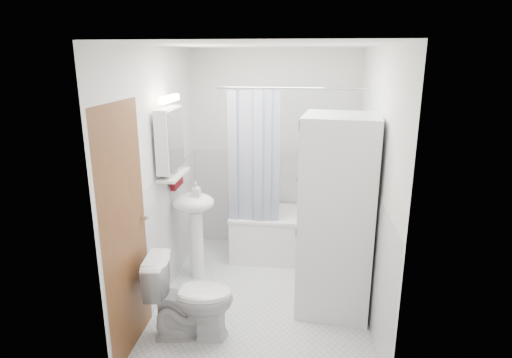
# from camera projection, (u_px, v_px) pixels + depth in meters

# --- Properties ---
(floor) EXTENTS (2.60, 2.60, 0.00)m
(floor) POSITION_uv_depth(u_px,v_px,m) (263.00, 295.00, 4.29)
(floor) COLOR silver
(floor) RESTS_ON ground
(room_walls) EXTENTS (2.60, 2.60, 2.60)m
(room_walls) POSITION_uv_depth(u_px,v_px,m) (264.00, 150.00, 3.88)
(room_walls) COLOR silver
(room_walls) RESTS_ON ground
(wainscot) EXTENTS (1.98, 2.58, 2.58)m
(wainscot) POSITION_uv_depth(u_px,v_px,m) (266.00, 229.00, 4.40)
(wainscot) COLOR white
(wainscot) RESTS_ON ground
(door) EXTENTS (0.05, 2.00, 2.00)m
(door) POSITION_uv_depth(u_px,v_px,m) (145.00, 218.00, 3.59)
(door) COLOR brown
(door) RESTS_ON ground
(bathtub) EXTENTS (1.43, 0.68, 0.55)m
(bathtub) POSITION_uv_depth(u_px,v_px,m) (293.00, 233.00, 5.05)
(bathtub) COLOR white
(bathtub) RESTS_ON ground
(tub_spout) EXTENTS (0.04, 0.12, 0.04)m
(tub_spout) POSITION_uv_depth(u_px,v_px,m) (311.00, 179.00, 5.19)
(tub_spout) COLOR silver
(tub_spout) RESTS_ON room_walls
(curtain_rod) EXTENTS (1.61, 0.02, 0.02)m
(curtain_rod) POSITION_uv_depth(u_px,v_px,m) (296.00, 88.00, 4.32)
(curtain_rod) COLOR silver
(curtain_rod) RESTS_ON room_walls
(shower_curtain) EXTENTS (0.55, 0.02, 1.45)m
(shower_curtain) POSITION_uv_depth(u_px,v_px,m) (253.00, 159.00, 4.57)
(shower_curtain) COLOR #132045
(shower_curtain) RESTS_ON curtain_rod
(sink) EXTENTS (0.44, 0.37, 1.04)m
(sink) POSITION_uv_depth(u_px,v_px,m) (194.00, 216.00, 4.47)
(sink) COLOR white
(sink) RESTS_ON ground
(medicine_cabinet) EXTENTS (0.13, 0.50, 0.71)m
(medicine_cabinet) POSITION_uv_depth(u_px,v_px,m) (170.00, 138.00, 4.05)
(medicine_cabinet) COLOR white
(medicine_cabinet) RESTS_ON room_walls
(shelf) EXTENTS (0.18, 0.54, 0.02)m
(shelf) POSITION_uv_depth(u_px,v_px,m) (174.00, 175.00, 4.15)
(shelf) COLOR silver
(shelf) RESTS_ON room_walls
(shower_caddy) EXTENTS (0.22, 0.06, 0.02)m
(shower_caddy) POSITION_uv_depth(u_px,v_px,m) (316.00, 157.00, 5.10)
(shower_caddy) COLOR silver
(shower_caddy) RESTS_ON room_walls
(towel) EXTENTS (0.07, 0.30, 0.73)m
(towel) POSITION_uv_depth(u_px,v_px,m) (175.00, 152.00, 4.35)
(towel) COLOR #5F0E0D
(towel) RESTS_ON room_walls
(washer_dryer) EXTENTS (0.73, 0.72, 1.83)m
(washer_dryer) POSITION_uv_depth(u_px,v_px,m) (337.00, 216.00, 3.86)
(washer_dryer) COLOR white
(washer_dryer) RESTS_ON ground
(toilet) EXTENTS (0.76, 0.47, 0.72)m
(toilet) POSITION_uv_depth(u_px,v_px,m) (191.00, 297.00, 3.59)
(toilet) COLOR white
(toilet) RESTS_ON ground
(soap_pump) EXTENTS (0.08, 0.17, 0.08)m
(soap_pump) POSITION_uv_depth(u_px,v_px,m) (196.00, 195.00, 4.34)
(soap_pump) COLOR gray
(soap_pump) RESTS_ON sink
(shelf_bottle) EXTENTS (0.07, 0.18, 0.07)m
(shelf_bottle) POSITION_uv_depth(u_px,v_px,m) (168.00, 174.00, 3.99)
(shelf_bottle) COLOR gray
(shelf_bottle) RESTS_ON shelf
(shelf_cup) EXTENTS (0.10, 0.09, 0.10)m
(shelf_cup) POSITION_uv_depth(u_px,v_px,m) (177.00, 166.00, 4.25)
(shelf_cup) COLOR gray
(shelf_cup) RESTS_ON shelf
(shampoo_a) EXTENTS (0.13, 0.17, 0.13)m
(shampoo_a) POSITION_uv_depth(u_px,v_px,m) (303.00, 151.00, 5.09)
(shampoo_a) COLOR gray
(shampoo_a) RESTS_ON shower_caddy
(shampoo_b) EXTENTS (0.08, 0.21, 0.08)m
(shampoo_b) POSITION_uv_depth(u_px,v_px,m) (313.00, 153.00, 5.09)
(shampoo_b) COLOR #255695
(shampoo_b) RESTS_ON shower_caddy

